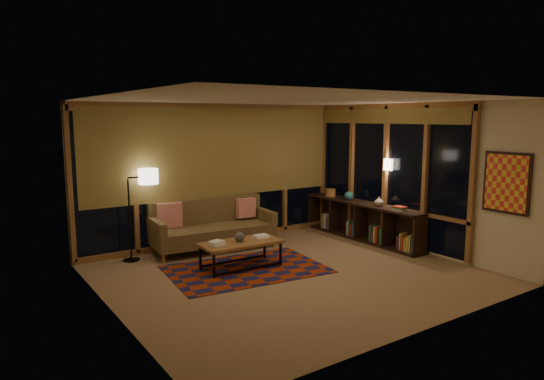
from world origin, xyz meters
TOP-DOWN VIEW (x-y plane):
  - floor at (0.00, 0.00)m, footprint 5.50×5.00m
  - ceiling at (0.00, 0.00)m, footprint 5.50×5.00m
  - walls at (0.00, 0.00)m, footprint 5.51×5.01m
  - window_wall_back at (0.00, 2.43)m, footprint 5.30×0.16m
  - window_wall_right at (2.68, 0.60)m, footprint 0.16×3.70m
  - wall_art at (2.71, -1.85)m, footprint 0.06×0.74m
  - wall_sconce at (2.62, 0.45)m, footprint 0.12×0.18m
  - sofa at (-0.34, 1.97)m, footprint 2.30×1.09m
  - pillow_left at (-1.07, 2.25)m, footprint 0.47×0.25m
  - pillow_right at (0.44, 2.09)m, footprint 0.38×0.14m
  - area_rug at (-0.46, 0.59)m, footprint 2.63×1.91m
  - coffee_table at (-0.48, 0.72)m, footprint 1.34×0.65m
  - book_stack_a at (-0.92, 0.75)m, footprint 0.26×0.23m
  - book_stack_b at (-0.07, 0.74)m, footprint 0.24×0.19m
  - ceramic_pot at (-0.50, 0.73)m, footprint 0.19×0.19m
  - floor_lamp at (-1.83, 2.14)m, footprint 0.55×0.38m
  - bookshelf at (2.49, 1.00)m, footprint 0.40×3.01m
  - basket at (2.47, 1.92)m, footprint 0.27×0.27m
  - teal_bowl at (2.49, 1.37)m, footprint 0.21×0.21m
  - vase at (2.49, 0.53)m, footprint 0.19×0.19m
  - shelf_book_stack at (2.49, 0.02)m, footprint 0.22×0.28m

SIDE VIEW (x-z plane):
  - floor at x=0.00m, z-range -0.01..0.01m
  - area_rug at x=-0.46m, z-range 0.00..0.01m
  - coffee_table at x=-0.48m, z-range 0.00..0.44m
  - bookshelf at x=2.49m, z-range 0.00..0.75m
  - sofa at x=-0.34m, z-range 0.00..0.91m
  - book_stack_b at x=-0.07m, z-range 0.44..0.49m
  - book_stack_a at x=-0.92m, z-range 0.44..0.50m
  - ceramic_pot at x=-0.50m, z-range 0.44..0.60m
  - pillow_right at x=0.44m, z-range 0.46..0.83m
  - pillow_left at x=-1.07m, z-range 0.46..0.91m
  - floor_lamp at x=-1.83m, z-range 0.00..1.57m
  - shelf_book_stack at x=2.49m, z-range 0.75..0.83m
  - basket at x=2.47m, z-range 0.75..0.92m
  - teal_bowl at x=2.49m, z-range 0.75..0.92m
  - vase at x=2.49m, z-range 0.75..0.94m
  - walls at x=0.00m, z-range 0.00..2.70m
  - window_wall_back at x=0.00m, z-range 0.05..2.65m
  - window_wall_right at x=2.68m, z-range 0.05..2.65m
  - wall_art at x=2.71m, z-range 0.98..1.92m
  - wall_sconce at x=2.62m, z-range 1.44..1.66m
  - ceiling at x=0.00m, z-range 2.70..2.71m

